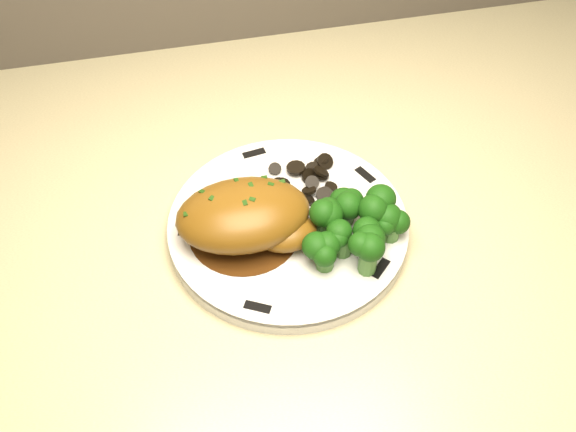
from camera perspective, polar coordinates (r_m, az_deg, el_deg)
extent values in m
cube|color=brown|center=(1.16, 0.35, -16.50)|extent=(2.20, 0.71, 0.95)
cube|color=#BFB68A|center=(0.74, 0.52, -0.91)|extent=(2.26, 0.75, 0.03)
cylinder|color=silver|center=(0.71, 0.00, -0.94)|extent=(0.27, 0.27, 0.02)
cube|color=black|center=(0.77, -2.70, 4.96)|extent=(0.03, 0.01, 0.00)
cube|color=black|center=(0.71, -8.30, -0.79)|extent=(0.01, 0.03, 0.00)
cube|color=black|center=(0.65, -2.42, -7.21)|extent=(0.03, 0.02, 0.00)
cube|color=black|center=(0.67, 7.30, -4.15)|extent=(0.02, 0.02, 0.00)
cube|color=black|center=(0.75, 6.12, 3.24)|extent=(0.02, 0.03, 0.00)
cylinder|color=#3E210B|center=(0.70, -3.47, -1.24)|extent=(0.11, 0.11, 0.00)
ellipsoid|color=brown|center=(0.68, -3.57, 0.09)|extent=(0.13, 0.09, 0.05)
ellipsoid|color=brown|center=(0.68, -0.15, -1.30)|extent=(0.06, 0.05, 0.03)
cube|color=#19380B|center=(0.67, -6.97, 0.97)|extent=(0.01, 0.00, 0.00)
cube|color=#19380B|center=(0.66, -5.68, 1.36)|extent=(0.01, 0.00, 0.00)
cube|color=#19380B|center=(0.66, -4.38, 1.65)|extent=(0.01, 0.00, 0.00)
cube|color=#19380B|center=(0.66, -3.07, 1.84)|extent=(0.01, 0.00, 0.00)
cube|color=#19380B|center=(0.67, -1.76, 1.95)|extent=(0.01, 0.00, 0.00)
cube|color=#19380B|center=(0.67, -0.47, 1.95)|extent=(0.01, 0.00, 0.00)
cylinder|color=black|center=(0.74, 2.83, 2.84)|extent=(0.01, 0.01, 0.01)
cylinder|color=black|center=(0.74, 2.66, 3.24)|extent=(0.02, 0.02, 0.01)
cylinder|color=black|center=(0.74, 2.34, 3.60)|extent=(0.02, 0.02, 0.01)
cylinder|color=black|center=(0.75, 1.88, 3.47)|extent=(0.02, 0.02, 0.01)
cylinder|color=black|center=(0.75, 1.35, 3.69)|extent=(0.02, 0.02, 0.01)
cylinder|color=black|center=(0.75, 0.77, 3.82)|extent=(0.02, 0.01, 0.01)
cylinder|color=black|center=(0.75, 0.19, 3.45)|extent=(0.02, 0.02, 0.01)
cylinder|color=black|center=(0.74, -0.34, 3.43)|extent=(0.02, 0.02, 0.00)
cylinder|color=black|center=(0.74, -0.79, 3.34)|extent=(0.02, 0.02, 0.01)
cylinder|color=black|center=(0.74, -1.11, 2.79)|extent=(0.02, 0.02, 0.01)
cylinder|color=black|center=(0.73, -1.28, 2.63)|extent=(0.02, 0.02, 0.01)
cylinder|color=black|center=(0.73, -1.29, 2.47)|extent=(0.02, 0.02, 0.01)
cylinder|color=black|center=(0.73, -1.12, 1.92)|extent=(0.02, 0.02, 0.01)
cylinder|color=black|center=(0.73, -0.80, 1.83)|extent=(0.02, 0.02, 0.01)
cylinder|color=black|center=(0.72, -0.35, 1.81)|extent=(0.02, 0.03, 0.01)
cylinder|color=black|center=(0.72, 0.20, 1.46)|extent=(0.02, 0.02, 0.01)
cylinder|color=black|center=(0.72, 0.80, 1.60)|extent=(0.02, 0.02, 0.01)
cylinder|color=black|center=(0.72, 1.40, 1.84)|extent=(0.02, 0.02, 0.01)
cylinder|color=black|center=(0.73, 1.93, 1.73)|extent=(0.03, 0.03, 0.01)
cylinder|color=black|center=(0.73, 2.38, 2.11)|extent=(0.03, 0.03, 0.01)
cylinder|color=black|center=(0.73, 2.70, 2.52)|extent=(0.03, 0.03, 0.02)
cylinder|color=black|center=(0.74, 2.84, 2.55)|extent=(0.03, 0.03, 0.01)
cylinder|color=#427331|center=(0.69, 2.78, -0.67)|extent=(0.02, 0.02, 0.02)
sphere|color=black|center=(0.68, 2.82, 0.15)|extent=(0.03, 0.03, 0.03)
cylinder|color=#427331|center=(0.70, 4.57, 0.16)|extent=(0.02, 0.02, 0.02)
sphere|color=black|center=(0.69, 4.65, 0.98)|extent=(0.03, 0.03, 0.03)
cylinder|color=#427331|center=(0.70, 6.78, -0.26)|extent=(0.02, 0.02, 0.02)
sphere|color=black|center=(0.69, 6.90, 0.55)|extent=(0.03, 0.03, 0.03)
cylinder|color=#427331|center=(0.67, 4.38, -2.33)|extent=(0.02, 0.02, 0.02)
sphere|color=black|center=(0.66, 4.46, -1.52)|extent=(0.03, 0.03, 0.03)
cylinder|color=#427331|center=(0.68, 6.81, -2.18)|extent=(0.02, 0.02, 0.02)
sphere|color=black|center=(0.67, 6.93, -1.38)|extent=(0.03, 0.03, 0.03)
cylinder|color=#427331|center=(0.69, 8.15, -1.11)|extent=(0.02, 0.02, 0.02)
sphere|color=black|center=(0.68, 8.28, -0.30)|extent=(0.03, 0.03, 0.03)
cylinder|color=#427331|center=(0.66, 2.94, -3.44)|extent=(0.02, 0.02, 0.02)
sphere|color=black|center=(0.65, 3.00, -2.64)|extent=(0.03, 0.03, 0.03)
cylinder|color=#427331|center=(0.66, 6.30, -3.72)|extent=(0.02, 0.02, 0.02)
sphere|color=black|center=(0.65, 6.41, -2.92)|extent=(0.03, 0.03, 0.03)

